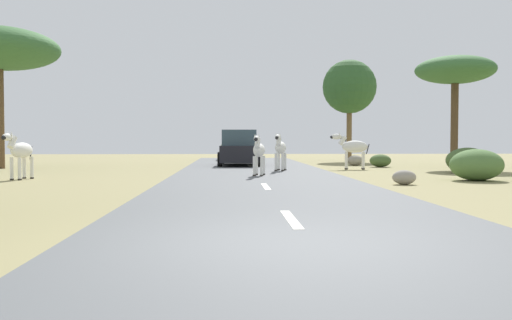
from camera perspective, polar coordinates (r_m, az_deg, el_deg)
ground_plane at (r=6.54m, az=2.32°, el=-9.20°), size 90.00×90.00×0.00m
road at (r=6.58m, az=5.66°, el=-8.92°), size 6.00×64.00×0.05m
lane_markings at (r=5.60m, az=7.18°, el=-10.57°), size 0.16×56.00×0.01m
zebra_0 at (r=22.04m, az=2.56°, el=1.25°), size 0.67×1.60×1.53m
zebra_1 at (r=18.94m, az=0.29°, el=0.98°), size 0.57×1.54×1.46m
zebra_2 at (r=19.28m, az=-23.49°, el=0.88°), size 0.64×1.65×1.57m
zebra_3 at (r=24.57m, az=10.09°, el=1.33°), size 1.74×0.61×1.64m
car_0 at (r=34.89m, az=-2.13°, el=1.35°), size 2.15×4.40×1.74m
car_1 at (r=26.87m, az=-1.77°, el=1.14°), size 2.09×4.38×1.74m
tree_1 at (r=34.69m, az=9.76°, el=7.54°), size 3.35×3.35×6.31m
tree_6 at (r=27.56m, az=20.14°, el=8.72°), size 3.69×3.69×5.25m
bush_0 at (r=18.62m, az=22.11°, el=-0.48°), size 1.67×1.51×1.00m
bush_1 at (r=26.76m, az=12.90°, el=-0.07°), size 1.02×0.92×0.61m
bush_2 at (r=22.74m, az=21.30°, el=-0.04°), size 1.67×1.50×1.00m
rock_0 at (r=27.96m, az=10.35°, el=-0.05°), size 0.80×0.57×0.53m
rock_4 at (r=16.29m, az=15.27°, el=-1.77°), size 0.69×0.49×0.42m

